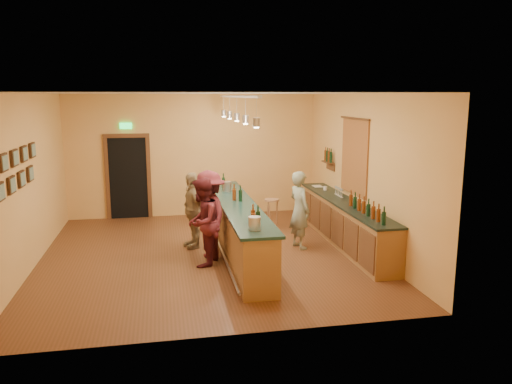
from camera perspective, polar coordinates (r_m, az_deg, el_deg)
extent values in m
plane|color=#593219|center=(10.19, -5.57, -7.13)|extent=(7.00, 7.00, 0.00)
cube|color=silver|center=(9.69, -5.93, 11.17)|extent=(6.50, 7.00, 0.02)
cube|color=#D8A351|center=(13.27, -7.13, 4.16)|extent=(6.50, 0.02, 3.20)
cube|color=#D8A351|center=(6.40, -2.88, -3.14)|extent=(6.50, 0.02, 3.20)
cube|color=#D8A351|center=(10.06, -24.51, 1.08)|extent=(0.02, 7.00, 3.20)
cube|color=#D8A351|center=(10.60, 12.04, 2.29)|extent=(0.02, 7.00, 3.20)
cube|color=black|center=(13.32, -14.38, 1.54)|extent=(0.95, 0.06, 2.10)
cube|color=#522B18|center=(13.35, -16.64, 1.44)|extent=(0.10, 0.08, 2.10)
cube|color=#522B18|center=(13.28, -12.13, 1.61)|extent=(0.10, 0.08, 2.10)
cube|color=#522B18|center=(13.18, -14.62, 6.25)|extent=(1.15, 0.08, 0.10)
cube|color=#19E54C|center=(13.15, -14.67, 7.33)|extent=(0.30, 0.04, 0.15)
cube|color=maroon|center=(10.93, 11.18, 3.90)|extent=(0.03, 1.40, 1.60)
cube|color=#522B18|center=(12.33, 8.23, 3.38)|extent=(0.16, 0.55, 0.03)
cube|color=#522B18|center=(12.37, 8.52, 2.93)|extent=(0.03, 0.55, 0.18)
cube|color=olive|center=(10.91, 10.03, -3.56)|extent=(0.55, 4.50, 0.90)
cube|color=black|center=(10.80, 10.12, -1.15)|extent=(0.60, 4.55, 0.04)
cylinder|color=silver|center=(11.99, 7.92, 0.44)|extent=(0.09, 0.09, 0.09)
cube|color=silver|center=(12.45, 7.05, 0.67)|extent=(0.22, 0.30, 0.01)
cube|color=olive|center=(10.12, -2.11, -4.26)|extent=(0.60, 5.00, 1.00)
cube|color=#15302C|center=(9.99, -2.13, -1.35)|extent=(0.70, 5.10, 0.05)
cylinder|color=silver|center=(10.17, -4.11, -6.25)|extent=(0.05, 5.00, 0.05)
cylinder|color=silver|center=(7.94, -0.18, -3.60)|extent=(0.20, 0.20, 0.22)
cylinder|color=silver|center=(11.12, -3.34, 0.62)|extent=(0.20, 0.20, 0.22)
cube|color=silver|center=(9.76, -2.22, 10.87)|extent=(0.06, 4.60, 0.05)
cylinder|color=silver|center=(7.79, 0.04, 9.44)|extent=(0.01, 0.01, 0.35)
cylinder|color=#A5A5AD|center=(7.80, 0.04, 7.97)|extent=(0.11, 0.11, 0.14)
cylinder|color=#FFEABF|center=(7.81, 0.04, 7.39)|extent=(0.08, 0.08, 0.02)
cylinder|color=silver|center=(8.78, -1.21, 9.62)|extent=(0.01, 0.01, 0.35)
cylinder|color=#A5A5AD|center=(8.78, -1.21, 8.31)|extent=(0.11, 0.11, 0.14)
cylinder|color=#FFEABF|center=(8.79, -1.20, 7.79)|extent=(0.08, 0.08, 0.02)
cylinder|color=silver|center=(9.76, -2.21, 9.75)|extent=(0.01, 0.01, 0.35)
cylinder|color=#A5A5AD|center=(9.77, -2.21, 8.58)|extent=(0.11, 0.11, 0.14)
cylinder|color=#FFEABF|center=(9.77, -2.20, 8.11)|extent=(0.08, 0.08, 0.02)
cylinder|color=silver|center=(10.75, -3.03, 9.86)|extent=(0.01, 0.01, 0.35)
cylinder|color=#A5A5AD|center=(10.76, -3.02, 8.80)|extent=(0.11, 0.11, 0.14)
cylinder|color=#FFEABF|center=(10.76, -3.02, 8.37)|extent=(0.08, 0.08, 0.02)
cylinder|color=silver|center=(11.74, -3.71, 9.95)|extent=(0.01, 0.01, 0.35)
cylinder|color=#A5A5AD|center=(11.75, -3.70, 8.97)|extent=(0.11, 0.11, 0.14)
cylinder|color=#FFEABF|center=(11.75, -3.70, 8.58)|extent=(0.08, 0.08, 0.02)
imported|color=gray|center=(10.43, 4.99, -2.05)|extent=(0.55, 0.68, 1.63)
imported|color=#59191E|center=(9.37, -6.15, -3.44)|extent=(0.90, 0.99, 1.67)
imported|color=#997A51|center=(10.52, -7.26, -2.06)|extent=(0.61, 1.00, 1.60)
imported|color=#59191E|center=(9.76, -5.35, -2.62)|extent=(0.86, 1.23, 1.74)
cylinder|color=#9F6748|center=(11.95, 1.80, -0.92)|extent=(0.35, 0.35, 0.04)
cylinder|color=#9F6748|center=(12.06, 2.40, -2.55)|extent=(0.04, 0.04, 0.67)
cylinder|color=#9F6748|center=(12.13, 1.36, -2.47)|extent=(0.04, 0.04, 0.67)
cylinder|color=#9F6748|center=(11.91, 1.59, -2.72)|extent=(0.04, 0.04, 0.67)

